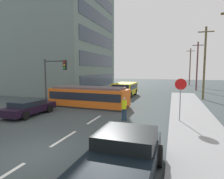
# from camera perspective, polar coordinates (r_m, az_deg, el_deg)

# --- Properties ---
(ground_plane) EXTENTS (120.00, 120.00, 0.00)m
(ground_plane) POSITION_cam_1_polar(r_m,az_deg,el_deg) (17.61, -0.17, -5.87)
(ground_plane) COLOR #3B4446
(sidewalk_curb_right) EXTENTS (3.20, 36.00, 0.14)m
(sidewalk_curb_right) POSITION_cam_1_polar(r_m,az_deg,el_deg) (12.96, 23.99, -10.39)
(sidewalk_curb_right) COLOR gray
(sidewalk_curb_right) RESTS_ON ground
(lane_stripe_1) EXTENTS (0.16, 2.40, 0.01)m
(lane_stripe_1) POSITION_cam_1_polar(r_m,az_deg,el_deg) (10.59, -14.21, -14.09)
(lane_stripe_1) COLOR silver
(lane_stripe_1) RESTS_ON ground
(lane_stripe_2) EXTENTS (0.16, 2.40, 0.01)m
(lane_stripe_2) POSITION_cam_1_polar(r_m,az_deg,el_deg) (13.97, -5.35, -9.01)
(lane_stripe_2) COLOR silver
(lane_stripe_2) RESTS_ON ground
(lane_stripe_3) EXTENTS (0.16, 2.40, 0.01)m
(lane_stripe_3) POSITION_cam_1_polar(r_m,az_deg,el_deg) (23.63, 4.63, -2.86)
(lane_stripe_3) COLOR silver
(lane_stripe_3) RESTS_ON ground
(lane_stripe_4) EXTENTS (0.16, 2.40, 0.01)m
(lane_stripe_4) POSITION_cam_1_polar(r_m,az_deg,el_deg) (29.45, 7.33, -1.16)
(lane_stripe_4) COLOR silver
(lane_stripe_4) RESTS_ON ground
(corner_building) EXTENTS (16.10, 15.74, 19.20)m
(corner_building) POSITION_cam_1_polar(r_m,az_deg,el_deg) (34.63, -16.82, 15.63)
(corner_building) COLOR slate
(corner_building) RESTS_ON ground
(streetcar_tram) EXTENTS (7.83, 2.91, 1.98)m
(streetcar_tram) POSITION_cam_1_polar(r_m,az_deg,el_deg) (18.64, -6.97, -2.08)
(streetcar_tram) COLOR orange
(streetcar_tram) RESTS_ON ground
(city_bus) EXTENTS (2.58, 5.16, 1.82)m
(city_bus) POSITION_cam_1_polar(r_m,az_deg,el_deg) (26.21, 3.97, 0.28)
(city_bus) COLOR gold
(city_bus) RESTS_ON ground
(pedestrian_crossing) EXTENTS (0.47, 0.36, 1.67)m
(pedestrian_crossing) POSITION_cam_1_polar(r_m,az_deg,el_deg) (13.51, 3.73, -5.42)
(pedestrian_crossing) COLOR navy
(pedestrian_crossing) RESTS_ON ground
(pickup_truck_parked) EXTENTS (2.32, 5.02, 1.55)m
(pickup_truck_parked) POSITION_cam_1_polar(r_m,az_deg,el_deg) (6.35, 3.17, -20.21)
(pickup_truck_parked) COLOR black
(pickup_truck_parked) RESTS_ON ground
(parked_sedan_mid) EXTENTS (2.13, 4.53, 1.19)m
(parked_sedan_mid) POSITION_cam_1_polar(r_m,az_deg,el_deg) (16.56, -23.76, -4.93)
(parked_sedan_mid) COLOR black
(parked_sedan_mid) RESTS_ON ground
(stop_sign) EXTENTS (0.76, 0.07, 2.88)m
(stop_sign) POSITION_cam_1_polar(r_m,az_deg,el_deg) (13.59, 19.95, -0.36)
(stop_sign) COLOR gray
(stop_sign) RESTS_ON sidewalk_curb_right
(traffic_light_mast) EXTENTS (2.29, 0.33, 4.58)m
(traffic_light_mast) POSITION_cam_1_polar(r_m,az_deg,el_deg) (17.69, -17.12, 4.36)
(traffic_light_mast) COLOR #333333
(traffic_light_mast) RESTS_ON ground
(utility_pole_mid) EXTENTS (1.80, 0.24, 8.75)m
(utility_pole_mid) POSITION_cam_1_polar(r_m,az_deg,el_deg) (25.74, 26.14, 7.44)
(utility_pole_mid) COLOR brown
(utility_pole_mid) RESTS_ON ground
(utility_pole_far) EXTENTS (1.80, 0.24, 8.47)m
(utility_pole_far) POSITION_cam_1_polar(r_m,az_deg,el_deg) (36.47, 24.29, 6.67)
(utility_pole_far) COLOR brown
(utility_pole_far) RESTS_ON ground
(utility_pole_distant) EXTENTS (1.80, 0.24, 8.61)m
(utility_pole_distant) POSITION_cam_1_polar(r_m,az_deg,el_deg) (48.26, 22.45, 6.51)
(utility_pole_distant) COLOR brown
(utility_pole_distant) RESTS_ON ground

